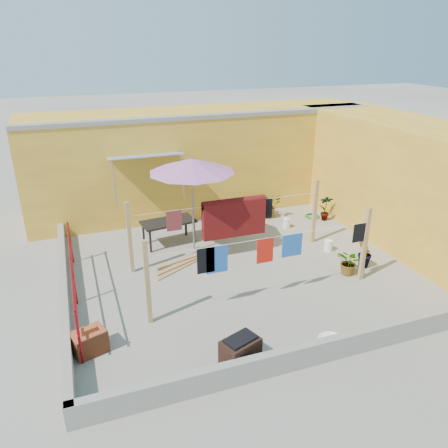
{
  "coord_description": "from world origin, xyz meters",
  "views": [
    {
      "loc": [
        -3.61,
        -8.77,
        5.2
      ],
      "look_at": [
        -0.31,
        0.3,
        1.14
      ],
      "focal_mm": 35.0,
      "sensor_mm": 36.0,
      "label": 1
    }
  ],
  "objects_px": {
    "green_hose": "(312,216)",
    "plant_back_a": "(269,205)",
    "white_basin": "(331,340)",
    "water_jug_a": "(286,223)",
    "outdoor_table": "(168,223)",
    "brick_stack": "(89,342)",
    "patio_umbrella": "(192,166)",
    "brazier": "(240,352)",
    "water_jug_b": "(328,246)"
  },
  "relations": [
    {
      "from": "water_jug_a",
      "to": "patio_umbrella",
      "type": "bearing_deg",
      "value": -169.46
    },
    {
      "from": "green_hose",
      "to": "plant_back_a",
      "type": "height_order",
      "value": "plant_back_a"
    },
    {
      "from": "water_jug_a",
      "to": "water_jug_b",
      "type": "bearing_deg",
      "value": -79.83
    },
    {
      "from": "brick_stack",
      "to": "brazier",
      "type": "xyz_separation_m",
      "value": [
        2.42,
        -1.27,
        0.06
      ]
    },
    {
      "from": "brick_stack",
      "to": "outdoor_table",
      "type": "bearing_deg",
      "value": 58.88
    },
    {
      "from": "brick_stack",
      "to": "water_jug_b",
      "type": "bearing_deg",
      "value": 18.33
    },
    {
      "from": "patio_umbrella",
      "to": "white_basin",
      "type": "bearing_deg",
      "value": -74.02
    },
    {
      "from": "brick_stack",
      "to": "green_hose",
      "type": "height_order",
      "value": "brick_stack"
    },
    {
      "from": "brazier",
      "to": "white_basin",
      "type": "distance_m",
      "value": 1.84
    },
    {
      "from": "patio_umbrella",
      "to": "outdoor_table",
      "type": "height_order",
      "value": "patio_umbrella"
    },
    {
      "from": "plant_back_a",
      "to": "brick_stack",
      "type": "bearing_deg",
      "value": -140.4
    },
    {
      "from": "water_jug_a",
      "to": "water_jug_b",
      "type": "height_order",
      "value": "water_jug_b"
    },
    {
      "from": "brazier",
      "to": "plant_back_a",
      "type": "distance_m",
      "value": 7.02
    },
    {
      "from": "brazier",
      "to": "water_jug_b",
      "type": "bearing_deg",
      "value": 40.79
    },
    {
      "from": "white_basin",
      "to": "plant_back_a",
      "type": "xyz_separation_m",
      "value": [
        1.62,
        6.12,
        0.35
      ]
    },
    {
      "from": "water_jug_a",
      "to": "plant_back_a",
      "type": "height_order",
      "value": "plant_back_a"
    },
    {
      "from": "brazier",
      "to": "water_jug_a",
      "type": "height_order",
      "value": "brazier"
    },
    {
      "from": "outdoor_table",
      "to": "plant_back_a",
      "type": "bearing_deg",
      "value": 13.87
    },
    {
      "from": "brazier",
      "to": "plant_back_a",
      "type": "relative_size",
      "value": 0.94
    },
    {
      "from": "brazier",
      "to": "green_hose",
      "type": "bearing_deg",
      "value": 49.83
    },
    {
      "from": "water_jug_a",
      "to": "brick_stack",
      "type": "bearing_deg",
      "value": -147.04
    },
    {
      "from": "outdoor_table",
      "to": "white_basin",
      "type": "xyz_separation_m",
      "value": [
        1.83,
        -5.27,
        -0.56
      ]
    },
    {
      "from": "water_jug_b",
      "to": "water_jug_a",
      "type": "bearing_deg",
      "value": 100.17
    },
    {
      "from": "water_jug_a",
      "to": "green_hose",
      "type": "height_order",
      "value": "water_jug_a"
    },
    {
      "from": "outdoor_table",
      "to": "green_hose",
      "type": "relative_size",
      "value": 3.2
    },
    {
      "from": "patio_umbrella",
      "to": "white_basin",
      "type": "height_order",
      "value": "patio_umbrella"
    },
    {
      "from": "brazier",
      "to": "green_hose",
      "type": "distance_m",
      "value": 7.37
    },
    {
      "from": "patio_umbrella",
      "to": "water_jug_b",
      "type": "relative_size",
      "value": 7.35
    },
    {
      "from": "brick_stack",
      "to": "white_basin",
      "type": "xyz_separation_m",
      "value": [
        4.24,
        -1.27,
        -0.18
      ]
    },
    {
      "from": "brick_stack",
      "to": "white_basin",
      "type": "relative_size",
      "value": 1.4
    },
    {
      "from": "white_basin",
      "to": "water_jug_a",
      "type": "height_order",
      "value": "water_jug_a"
    },
    {
      "from": "brick_stack",
      "to": "water_jug_a",
      "type": "distance_m",
      "value": 7.13
    },
    {
      "from": "outdoor_table",
      "to": "white_basin",
      "type": "distance_m",
      "value": 5.6
    },
    {
      "from": "white_basin",
      "to": "water_jug_a",
      "type": "distance_m",
      "value": 5.43
    },
    {
      "from": "patio_umbrella",
      "to": "brick_stack",
      "type": "xyz_separation_m",
      "value": [
        -2.93,
        -3.31,
        -2.12
      ]
    },
    {
      "from": "brazier",
      "to": "water_jug_a",
      "type": "xyz_separation_m",
      "value": [
        3.57,
        5.15,
        -0.13
      ]
    },
    {
      "from": "water_jug_a",
      "to": "green_hose",
      "type": "distance_m",
      "value": 1.28
    },
    {
      "from": "water_jug_b",
      "to": "brazier",
      "type": "bearing_deg",
      "value": -139.21
    },
    {
      "from": "white_basin",
      "to": "water_jug_b",
      "type": "bearing_deg",
      "value": 58.43
    },
    {
      "from": "brick_stack",
      "to": "white_basin",
      "type": "distance_m",
      "value": 4.43
    },
    {
      "from": "patio_umbrella",
      "to": "water_jug_a",
      "type": "height_order",
      "value": "patio_umbrella"
    },
    {
      "from": "brick_stack",
      "to": "brazier",
      "type": "bearing_deg",
      "value": -27.67
    },
    {
      "from": "brazier",
      "to": "green_hose",
      "type": "height_order",
      "value": "brazier"
    },
    {
      "from": "brick_stack",
      "to": "green_hose",
      "type": "bearing_deg",
      "value": 31.33
    },
    {
      "from": "outdoor_table",
      "to": "plant_back_a",
      "type": "height_order",
      "value": "plant_back_a"
    },
    {
      "from": "plant_back_a",
      "to": "outdoor_table",
      "type": "bearing_deg",
      "value": -166.13
    },
    {
      "from": "water_jug_a",
      "to": "plant_back_a",
      "type": "relative_size",
      "value": 0.42
    },
    {
      "from": "patio_umbrella",
      "to": "brazier",
      "type": "distance_m",
      "value": 5.04
    },
    {
      "from": "water_jug_b",
      "to": "green_hose",
      "type": "distance_m",
      "value": 2.44
    },
    {
      "from": "brick_stack",
      "to": "plant_back_a",
      "type": "relative_size",
      "value": 0.87
    }
  ]
}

